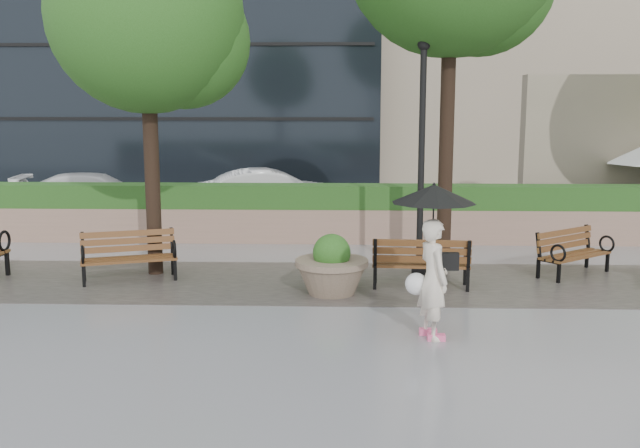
{
  "coord_description": "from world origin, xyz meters",
  "views": [
    {
      "loc": [
        -0.33,
        -9.62,
        3.18
      ],
      "look_at": [
        -0.76,
        2.88,
        1.1
      ],
      "focal_mm": 40.0,
      "sensor_mm": 36.0,
      "label": 1
    }
  ],
  "objects_px": {
    "bench_1": "(130,267)",
    "car_right": "(272,194)",
    "bench_3": "(573,262)",
    "car_left": "(97,195)",
    "pedestrian": "(433,246)",
    "bench_2": "(421,273)",
    "planter_left": "(332,271)",
    "lamppost": "(421,172)"
  },
  "relations": [
    {
      "from": "bench_1",
      "to": "pedestrian",
      "type": "bearing_deg",
      "value": -49.86
    },
    {
      "from": "bench_2",
      "to": "bench_1",
      "type": "bearing_deg",
      "value": 0.07
    },
    {
      "from": "lamppost",
      "to": "pedestrian",
      "type": "relative_size",
      "value": 2.07
    },
    {
      "from": "bench_1",
      "to": "car_right",
      "type": "distance_m",
      "value": 7.62
    },
    {
      "from": "bench_3",
      "to": "lamppost",
      "type": "bearing_deg",
      "value": 142.54
    },
    {
      "from": "lamppost",
      "to": "car_right",
      "type": "distance_m",
      "value": 7.6
    },
    {
      "from": "planter_left",
      "to": "lamppost",
      "type": "bearing_deg",
      "value": 42.73
    },
    {
      "from": "lamppost",
      "to": "car_left",
      "type": "xyz_separation_m",
      "value": [
        -8.53,
        6.72,
        -1.31
      ]
    },
    {
      "from": "pedestrian",
      "to": "bench_3",
      "type": "bearing_deg",
      "value": -58.92
    },
    {
      "from": "bench_3",
      "to": "car_right",
      "type": "distance_m",
      "value": 9.22
    },
    {
      "from": "pedestrian",
      "to": "car_right",
      "type": "bearing_deg",
      "value": -1.77
    },
    {
      "from": "bench_3",
      "to": "pedestrian",
      "type": "relative_size",
      "value": 0.77
    },
    {
      "from": "bench_2",
      "to": "lamppost",
      "type": "distance_m",
      "value": 1.97
    },
    {
      "from": "bench_2",
      "to": "car_right",
      "type": "height_order",
      "value": "car_right"
    },
    {
      "from": "bench_3",
      "to": "pedestrian",
      "type": "distance_m",
      "value": 5.0
    },
    {
      "from": "bench_3",
      "to": "planter_left",
      "type": "distance_m",
      "value": 4.81
    },
    {
      "from": "bench_3",
      "to": "car_right",
      "type": "relative_size",
      "value": 0.38
    },
    {
      "from": "pedestrian",
      "to": "lamppost",
      "type": "bearing_deg",
      "value": -22.42
    },
    {
      "from": "bench_1",
      "to": "bench_2",
      "type": "height_order",
      "value": "same"
    },
    {
      "from": "bench_1",
      "to": "lamppost",
      "type": "xyz_separation_m",
      "value": [
        5.36,
        0.71,
        1.68
      ]
    },
    {
      "from": "bench_3",
      "to": "lamppost",
      "type": "height_order",
      "value": "lamppost"
    },
    {
      "from": "bench_1",
      "to": "bench_3",
      "type": "bearing_deg",
      "value": -14.34
    },
    {
      "from": "bench_3",
      "to": "car_right",
      "type": "height_order",
      "value": "car_right"
    },
    {
      "from": "bench_2",
      "to": "lamppost",
      "type": "height_order",
      "value": "lamppost"
    },
    {
      "from": "car_right",
      "to": "pedestrian",
      "type": "xyz_separation_m",
      "value": [
        3.25,
        -10.4,
        0.59
      ]
    },
    {
      "from": "lamppost",
      "to": "car_right",
      "type": "relative_size",
      "value": 1.03
    },
    {
      "from": "planter_left",
      "to": "car_right",
      "type": "distance_m",
      "value": 8.37
    },
    {
      "from": "bench_1",
      "to": "car_right",
      "type": "xyz_separation_m",
      "value": [
        1.9,
        7.37,
        0.44
      ]
    },
    {
      "from": "bench_1",
      "to": "bench_2",
      "type": "xyz_separation_m",
      "value": [
        5.28,
        -0.31,
        0.0
      ]
    },
    {
      "from": "bench_1",
      "to": "bench_3",
      "type": "xyz_separation_m",
      "value": [
        8.28,
        0.72,
        -0.01
      ]
    },
    {
      "from": "car_left",
      "to": "pedestrian",
      "type": "bearing_deg",
      "value": -151.38
    },
    {
      "from": "bench_2",
      "to": "car_left",
      "type": "relative_size",
      "value": 0.39
    },
    {
      "from": "car_left",
      "to": "pedestrian",
      "type": "height_order",
      "value": "pedestrian"
    },
    {
      "from": "lamppost",
      "to": "bench_1",
      "type": "bearing_deg",
      "value": -172.42
    },
    {
      "from": "car_left",
      "to": "lamppost",
      "type": "bearing_deg",
      "value": -138.08
    },
    {
      "from": "car_left",
      "to": "bench_3",
      "type": "bearing_deg",
      "value": -130.23
    },
    {
      "from": "planter_left",
      "to": "pedestrian",
      "type": "relative_size",
      "value": 0.59
    },
    {
      "from": "bench_1",
      "to": "car_left",
      "type": "bearing_deg",
      "value": 93.76
    },
    {
      "from": "bench_3",
      "to": "car_left",
      "type": "distance_m",
      "value": 13.28
    },
    {
      "from": "bench_2",
      "to": "planter_left",
      "type": "relative_size",
      "value": 1.39
    },
    {
      "from": "car_right",
      "to": "pedestrian",
      "type": "height_order",
      "value": "pedestrian"
    },
    {
      "from": "bench_3",
      "to": "lamppost",
      "type": "relative_size",
      "value": 0.37
    }
  ]
}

